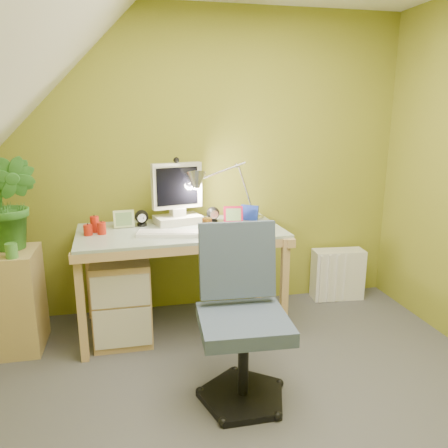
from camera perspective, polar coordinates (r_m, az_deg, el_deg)
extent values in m
cube|color=#4B4B50|center=(2.54, 5.21, -24.89)|extent=(3.20, 3.20, 0.01)
cube|color=olive|center=(3.55, -2.04, 7.82)|extent=(3.20, 0.01, 2.40)
cube|color=white|center=(1.93, -25.17, 20.60)|extent=(1.10, 3.20, 1.10)
cube|color=white|center=(3.03, -6.90, -1.21)|extent=(0.49, 0.24, 0.02)
cube|color=red|center=(3.11, 1.58, -0.89)|extent=(0.26, 0.19, 0.01)
ellipsoid|color=silver|center=(3.10, 1.58, -0.64)|extent=(0.11, 0.08, 0.03)
cylinder|color=brown|center=(3.11, -2.25, -0.06)|extent=(0.09, 0.09, 0.09)
cube|color=#C01439|center=(3.35, 1.21, 1.27)|extent=(0.15, 0.04, 0.13)
cube|color=navy|center=(3.42, 3.34, 1.48)|extent=(0.13, 0.10, 0.12)
cube|color=#BDD492|center=(3.28, -12.96, 0.66)|extent=(0.15, 0.04, 0.13)
cube|color=tan|center=(3.34, -25.01, -8.99)|extent=(0.26, 0.40, 0.70)
imported|color=#2D6B23|center=(3.21, -26.05, 2.46)|extent=(0.41, 0.36, 0.63)
cylinder|color=#458838|center=(3.07, -26.01, -3.16)|extent=(0.09, 0.09, 0.10)
cube|color=white|center=(4.00, 14.61, -6.35)|extent=(0.46, 0.21, 0.44)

